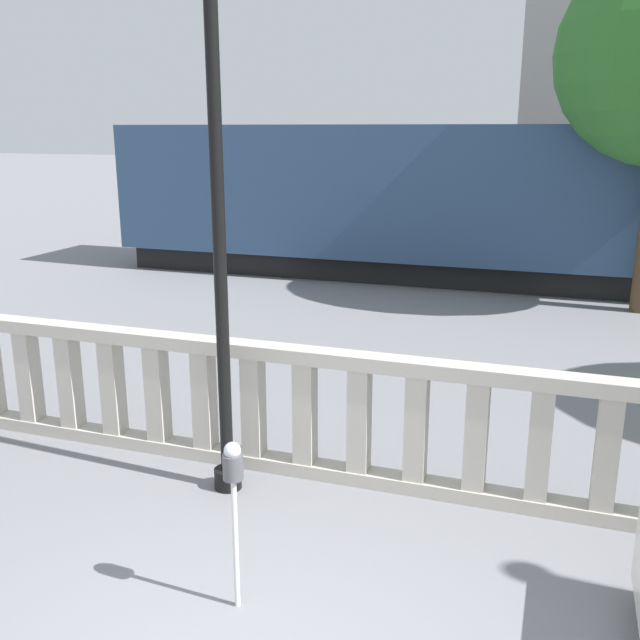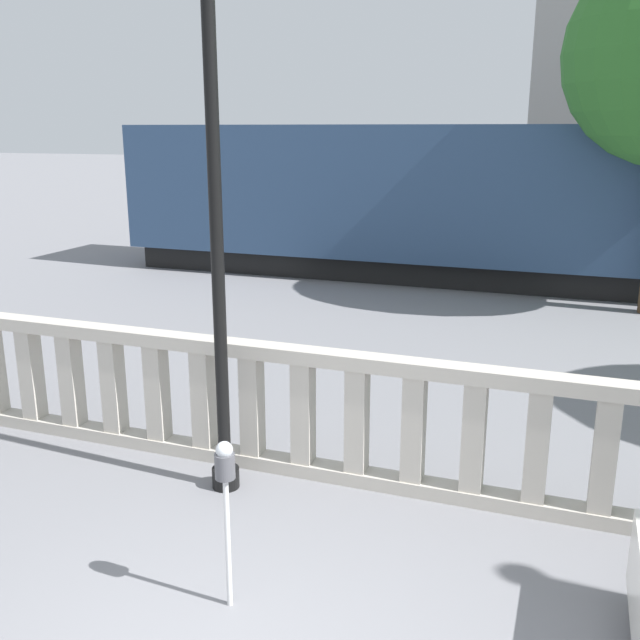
# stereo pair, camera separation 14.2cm
# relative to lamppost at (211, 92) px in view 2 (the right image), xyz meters

# --- Properties ---
(balustrade) EXTENTS (17.37, 0.24, 1.33)m
(balustrade) POSITION_rel_lamppost_xyz_m (1.17, 0.52, -3.02)
(balustrade) COLOR #BCB5A8
(balustrade) RESTS_ON ground
(lamppost) EXTENTS (0.31, 0.31, 6.76)m
(lamppost) POSITION_rel_lamppost_xyz_m (0.00, 0.00, 0.00)
(lamppost) COLOR black
(lamppost) RESTS_ON ground
(parking_meter) EXTENTS (0.14, 0.14, 1.30)m
(parking_meter) POSITION_rel_lamppost_xyz_m (0.85, -1.59, -2.68)
(parking_meter) COLOR silver
(parking_meter) RESTS_ON ground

